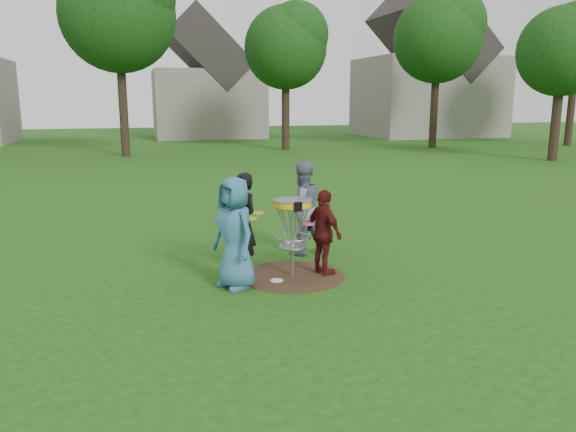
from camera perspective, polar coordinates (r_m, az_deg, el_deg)
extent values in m
plane|color=#19470F|center=(9.72, 0.46, -6.13)|extent=(100.00, 100.00, 0.00)
cylinder|color=#47331E|center=(9.72, 0.46, -6.11)|extent=(1.80, 1.80, 0.01)
imported|color=#316788|center=(8.97, -5.45, -1.73)|extent=(0.91, 1.05, 1.81)
imported|color=black|center=(9.79, -4.58, -0.71)|extent=(0.62, 0.75, 1.75)
imported|color=slate|center=(10.88, 1.42, 0.80)|extent=(1.02, 0.88, 1.83)
imported|color=#531213|center=(9.64, 3.68, -1.71)|extent=(0.63, 0.94, 1.49)
cylinder|color=white|center=(9.47, -1.14, -6.59)|extent=(0.22, 0.22, 0.02)
cylinder|color=#9EA0A5|center=(9.53, 0.47, -2.19)|extent=(0.05, 0.05, 1.38)
cylinder|color=#FFA60D|center=(9.40, 0.48, 1.30)|extent=(0.64, 0.64, 0.10)
cylinder|color=#9EA0A5|center=(9.39, 0.48, 1.64)|extent=(0.66, 0.66, 0.01)
cube|color=black|center=(9.10, 1.03, 0.93)|extent=(0.14, 0.02, 0.16)
torus|color=#9EA0A5|center=(9.53, 0.47, -2.13)|extent=(0.62, 0.62, 0.02)
torus|color=#9EA0A5|center=(9.57, 0.47, -3.06)|extent=(0.50, 0.50, 0.02)
cylinder|color=#9EA0A5|center=(9.57, 0.47, -3.11)|extent=(0.44, 0.44, 0.01)
cylinder|color=#BDCD16|center=(9.05, -3.88, -0.25)|extent=(0.22, 0.22, 0.02)
cylinder|color=yellow|center=(9.65, -3.07, 0.33)|extent=(0.22, 0.22, 0.02)
cylinder|color=#FF43D9|center=(10.57, 1.26, 1.61)|extent=(0.22, 0.22, 0.02)
cylinder|color=#FD4287|center=(9.54, 2.07, -0.80)|extent=(0.22, 0.22, 0.02)
cylinder|color=#38281C|center=(30.41, -16.36, 10.18)|extent=(0.46, 0.46, 4.62)
sphere|color=#164211|center=(30.67, -16.91, 19.03)|extent=(5.72, 5.72, 5.72)
cylinder|color=#38281C|center=(33.03, -0.24, 10.03)|extent=(0.46, 0.46, 3.78)
sphere|color=#164211|center=(33.12, -0.25, 16.74)|extent=(4.68, 4.68, 4.68)
cylinder|color=#38281C|center=(35.52, 14.60, 10.13)|extent=(0.46, 0.46, 4.20)
sphere|color=#164211|center=(35.67, 14.97, 17.04)|extent=(5.20, 5.20, 5.20)
cylinder|color=#38281C|center=(39.96, 26.76, 9.26)|extent=(0.46, 0.46, 3.99)
cylinder|color=#38281C|center=(30.10, 25.52, 8.29)|extent=(0.46, 0.46, 3.36)
sphere|color=#164211|center=(30.14, 26.12, 14.81)|extent=(4.16, 4.16, 4.16)
cube|color=gray|center=(44.24, -8.17, 11.20)|extent=(8.00, 7.00, 5.00)
cube|color=#2D2826|center=(44.37, -8.33, 16.30)|extent=(6.11, 7.14, 6.11)
cube|color=gray|center=(46.67, 13.96, 11.63)|extent=(10.00, 8.00, 6.00)
cube|color=#2D2826|center=(46.92, 14.26, 17.49)|extent=(7.64, 8.16, 7.64)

